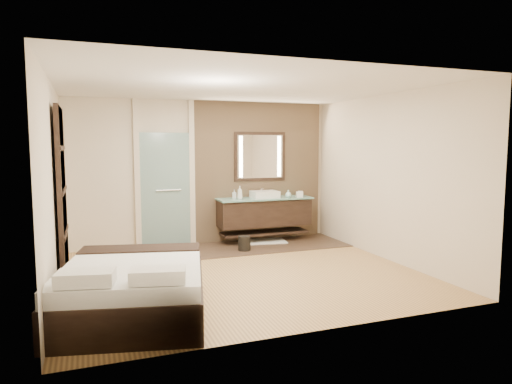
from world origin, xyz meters
name	(u,v)px	position (x,y,z in m)	size (l,w,h in m)	color
floor	(242,273)	(0.00, 0.00, 0.00)	(5.00, 5.00, 0.00)	olive
tile_strip	(245,247)	(0.60, 1.60, 0.01)	(3.80, 1.30, 0.01)	#33251C
stone_wall	(259,172)	(1.10, 2.21, 1.35)	(2.60, 0.08, 2.70)	tan
vanity	(264,212)	(1.10, 1.92, 0.58)	(1.85, 0.55, 0.88)	black
mirror_unit	(260,157)	(1.10, 2.16, 1.65)	(1.06, 0.04, 0.96)	black
frosted_door	(165,185)	(-0.75, 2.20, 1.14)	(1.10, 0.12, 2.70)	silver
shoji_partition	(62,194)	(-2.43, 0.60, 1.21)	(0.06, 1.20, 2.40)	black
bed	(134,289)	(-1.65, -1.16, 0.30)	(1.88, 2.16, 0.72)	black
bath_mat	(267,241)	(1.13, 1.85, 0.02)	(0.72, 0.50, 0.02)	silver
waste_bin	(244,244)	(0.48, 1.31, 0.14)	(0.22, 0.22, 0.27)	black
tissue_box	(300,194)	(1.78, 1.77, 0.92)	(0.12, 0.12, 0.10)	white
soap_bottle_a	(240,193)	(0.58, 1.86, 0.99)	(0.09, 0.10, 0.25)	white
soap_bottle_b	(234,194)	(0.53, 2.03, 0.95)	(0.07, 0.07, 0.16)	#B2B2B2
soap_bottle_c	(288,194)	(1.54, 1.78, 0.94)	(0.11, 0.11, 0.15)	silver
cup	(300,193)	(1.92, 2.02, 0.91)	(0.11, 0.11, 0.09)	silver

